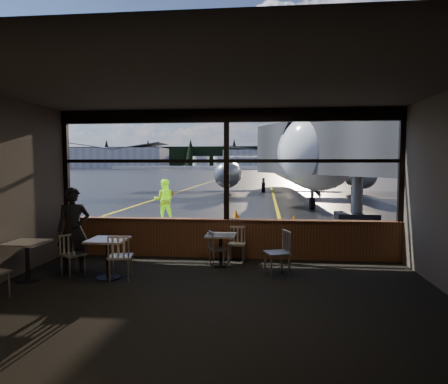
% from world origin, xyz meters
% --- Properties ---
extents(ground_plane, '(520.00, 520.00, 0.00)m').
position_xyz_m(ground_plane, '(0.00, 120.00, 0.00)').
color(ground_plane, black).
rests_on(ground_plane, ground).
extents(carpet_floor, '(8.00, 6.00, 0.01)m').
position_xyz_m(carpet_floor, '(0.00, -3.00, 0.01)').
color(carpet_floor, black).
rests_on(carpet_floor, ground).
extents(ceiling, '(8.00, 6.00, 0.04)m').
position_xyz_m(ceiling, '(0.00, -3.00, 3.50)').
color(ceiling, '#38332D').
rests_on(ceiling, ground).
extents(wall_back, '(8.00, 0.04, 3.50)m').
position_xyz_m(wall_back, '(0.00, -6.00, 1.75)').
color(wall_back, '#4B433C').
rests_on(wall_back, ground).
extents(window_sill, '(8.00, 0.28, 0.90)m').
position_xyz_m(window_sill, '(0.00, 0.00, 0.45)').
color(window_sill, '#4F2B18').
rests_on(window_sill, ground).
extents(window_header, '(8.00, 0.18, 0.30)m').
position_xyz_m(window_header, '(0.00, 0.00, 3.35)').
color(window_header, black).
rests_on(window_header, ground).
extents(mullion_left, '(0.12, 0.12, 2.60)m').
position_xyz_m(mullion_left, '(-3.95, 0.00, 2.20)').
color(mullion_left, black).
rests_on(mullion_left, ground).
extents(mullion_centre, '(0.12, 0.12, 2.60)m').
position_xyz_m(mullion_centre, '(0.00, 0.00, 2.20)').
color(mullion_centre, black).
rests_on(mullion_centre, ground).
extents(mullion_right, '(0.12, 0.12, 2.60)m').
position_xyz_m(mullion_right, '(3.95, 0.00, 2.20)').
color(mullion_right, black).
rests_on(mullion_right, ground).
extents(window_transom, '(8.00, 0.10, 0.08)m').
position_xyz_m(window_transom, '(0.00, 0.00, 2.30)').
color(window_transom, black).
rests_on(window_transom, ground).
extents(airliner, '(28.86, 34.31, 10.26)m').
position_xyz_m(airliner, '(2.94, 21.92, 5.13)').
color(airliner, white).
rests_on(airliner, ground_plane).
extents(jet_bridge, '(9.47, 11.58, 5.05)m').
position_xyz_m(jet_bridge, '(3.60, 5.50, 2.53)').
color(jet_bridge, '#29292C').
rests_on(jet_bridge, ground_plane).
extents(cafe_table_near, '(0.64, 0.64, 0.70)m').
position_xyz_m(cafe_table_near, '(-0.05, -0.81, 0.35)').
color(cafe_table_near, '#A6A298').
rests_on(cafe_table_near, carpet_floor).
extents(cafe_table_mid, '(0.71, 0.71, 0.78)m').
position_xyz_m(cafe_table_mid, '(-2.12, -1.97, 0.39)').
color(cafe_table_mid, '#9A948E').
rests_on(cafe_table_mid, carpet_floor).
extents(cafe_table_left, '(0.69, 0.69, 0.75)m').
position_xyz_m(cafe_table_left, '(-3.60, -2.26, 0.38)').
color(cafe_table_left, '#AAA59C').
rests_on(cafe_table_left, carpet_floor).
extents(chair_near_e, '(0.65, 0.65, 0.93)m').
position_xyz_m(chair_near_e, '(1.14, -1.50, 0.46)').
color(chair_near_e, '#ADA79C').
rests_on(chair_near_e, carpet_floor).
extents(chair_near_w, '(0.57, 0.57, 0.80)m').
position_xyz_m(chair_near_w, '(-0.08, -0.91, 0.40)').
color(chair_near_w, '#ADA89C').
rests_on(chair_near_w, carpet_floor).
extents(chair_near_n, '(0.46, 0.46, 0.81)m').
position_xyz_m(chair_near_n, '(0.27, -0.40, 0.40)').
color(chair_near_n, '#B2ACA0').
rests_on(chair_near_n, carpet_floor).
extents(chair_mid_s, '(0.57, 0.57, 0.91)m').
position_xyz_m(chair_mid_s, '(-1.84, -2.05, 0.45)').
color(chair_mid_s, '#ADA89C').
rests_on(chair_mid_s, carpet_floor).
extents(chair_mid_w, '(0.63, 0.63, 0.83)m').
position_xyz_m(chair_mid_w, '(-2.91, -1.83, 0.41)').
color(chair_mid_w, '#B3AEA1').
rests_on(chair_mid_w, carpet_floor).
extents(passenger, '(0.76, 0.66, 1.75)m').
position_xyz_m(passenger, '(-3.01, -1.56, 0.88)').
color(passenger, black).
rests_on(passenger, carpet_floor).
extents(ground_crew, '(0.91, 0.78, 1.64)m').
position_xyz_m(ground_crew, '(-3.05, 5.95, 0.82)').
color(ground_crew, '#BFF219').
rests_on(ground_crew, ground_plane).
extents(cone_nose, '(0.34, 0.34, 0.47)m').
position_xyz_m(cone_nose, '(-0.23, 6.20, 0.23)').
color(cone_nose, '#EA5407').
rests_on(cone_nose, ground_plane).
extents(cone_wing, '(0.35, 0.35, 0.48)m').
position_xyz_m(cone_wing, '(-5.84, 18.87, 0.24)').
color(cone_wing, '#EB3D07').
rests_on(cone_wing, ground_plane).
extents(hangar_left, '(45.00, 18.00, 11.00)m').
position_xyz_m(hangar_left, '(-70.00, 180.00, 5.50)').
color(hangar_left, silver).
rests_on(hangar_left, ground_plane).
extents(hangar_mid, '(38.00, 15.00, 10.00)m').
position_xyz_m(hangar_mid, '(0.00, 185.00, 5.00)').
color(hangar_mid, silver).
rests_on(hangar_mid, ground_plane).
extents(hangar_right, '(50.00, 20.00, 12.00)m').
position_xyz_m(hangar_right, '(60.00, 178.00, 6.00)').
color(hangar_right, silver).
rests_on(hangar_right, ground_plane).
extents(fuel_tank_a, '(8.00, 8.00, 6.00)m').
position_xyz_m(fuel_tank_a, '(-30.00, 182.00, 3.00)').
color(fuel_tank_a, silver).
rests_on(fuel_tank_a, ground_plane).
extents(fuel_tank_b, '(8.00, 8.00, 6.00)m').
position_xyz_m(fuel_tank_b, '(-20.00, 182.00, 3.00)').
color(fuel_tank_b, silver).
rests_on(fuel_tank_b, ground_plane).
extents(fuel_tank_c, '(8.00, 8.00, 6.00)m').
position_xyz_m(fuel_tank_c, '(-10.00, 182.00, 3.00)').
color(fuel_tank_c, silver).
rests_on(fuel_tank_c, ground_plane).
extents(treeline, '(360.00, 3.00, 12.00)m').
position_xyz_m(treeline, '(0.00, 210.00, 6.00)').
color(treeline, black).
rests_on(treeline, ground_plane).
extents(cone_extra, '(0.33, 0.33, 0.46)m').
position_xyz_m(cone_extra, '(1.92, 4.62, 0.23)').
color(cone_extra, '#FF5108').
rests_on(cone_extra, ground_plane).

